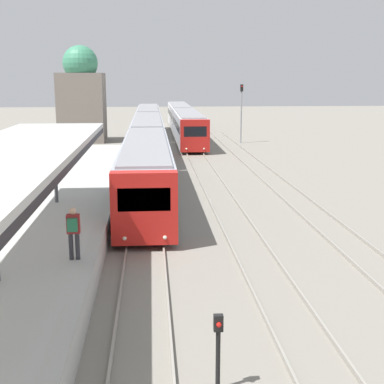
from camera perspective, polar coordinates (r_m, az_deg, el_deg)
name	(u,v)px	position (r m, az deg, el deg)	size (l,w,h in m)	color
person_on_platform	(73,229)	(16.89, -12.54, -3.90)	(0.40, 0.40, 1.66)	#2D2D33
train_near	(148,135)	(46.14, -4.76, 6.09)	(2.58, 52.39, 3.20)	red
train_far	(183,120)	(62.93, -0.93, 7.70)	(2.55, 33.92, 3.17)	red
signal_post_near	(218,344)	(11.72, 2.81, -15.85)	(0.20, 0.21, 1.73)	black
signal_mast_far	(241,107)	(55.10, 5.29, 9.01)	(0.28, 0.29, 5.92)	gray
distant_domed_building	(82,97)	(57.40, -11.69, 9.85)	(4.67, 4.67, 9.84)	slate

